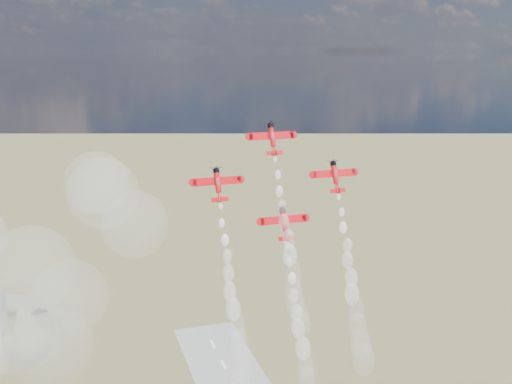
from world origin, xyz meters
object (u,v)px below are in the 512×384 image
Objects in this scene: plane_lead at (272,138)px; plane_right at (335,176)px; plane_left at (218,184)px; plane_slot at (284,223)px.

plane_lead is 19.60m from plane_right.
plane_left and plane_right have the same top height.
plane_slot is at bearing -163.18° from plane_right.
plane_left is at bearing 180.00° from plane_right.
plane_slot is (16.06, -4.86, -10.14)m from plane_left.
plane_lead reaches higher than plane_right.
plane_right is 1.00× the size of plane_slot.
plane_lead is 1.00× the size of plane_right.
plane_left is 1.00× the size of plane_slot.
plane_right is (32.12, 0.00, 0.00)m from plane_left.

